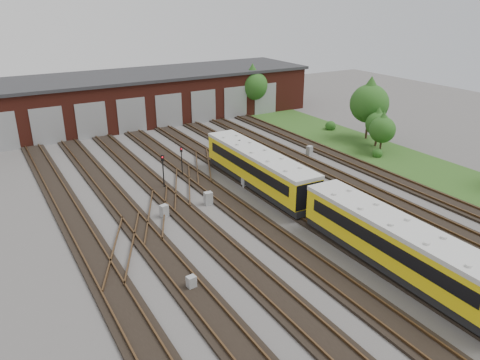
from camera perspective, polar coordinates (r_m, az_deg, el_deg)
ground at (r=33.80m, az=9.17°, el=-7.61°), size 120.00×120.00×0.00m
track_network at (r=34.05m, az=8.33°, el=-7.12°), size 30.40×70.00×0.33m
maintenance_shed at (r=66.58m, az=-13.11°, el=9.76°), size 51.00×12.50×6.35m
grass_verge at (r=52.76m, az=18.44°, el=2.51°), size 8.00×55.00×0.05m
metro_train at (r=30.91m, az=18.54°, el=-7.46°), size 2.99×47.08×3.11m
signal_mast_0 at (r=44.98m, az=-7.13°, el=2.71°), size 0.26×0.25×2.91m
signal_mast_1 at (r=43.71m, az=-0.85°, el=2.51°), size 0.26×0.24×3.16m
signal_mast_2 at (r=42.17m, az=-9.37°, el=1.55°), size 0.31×0.29×3.19m
signal_mast_3 at (r=45.01m, az=-0.08°, el=3.37°), size 0.32×0.31×3.45m
relay_cabinet_0 at (r=28.59m, az=-5.94°, el=-12.36°), size 0.58×0.50×0.88m
relay_cabinet_1 at (r=37.39m, az=-9.23°, el=-3.74°), size 0.71×0.64×1.00m
relay_cabinet_2 at (r=39.10m, az=-3.89°, el=-2.24°), size 0.69×0.59×1.09m
relay_cabinet_3 at (r=42.60m, az=0.70°, el=-0.09°), size 0.70×0.59×1.13m
relay_cabinet_4 at (r=51.65m, az=8.46°, el=3.57°), size 0.70×0.62×1.01m
tree_0 at (r=68.58m, az=1.52°, el=11.89°), size 4.39×4.39×7.27m
tree_1 at (r=53.22m, az=17.00°, el=6.24°), size 2.85×2.85×4.72m
tree_2 at (r=57.98m, az=15.54°, el=9.49°), size 4.57×4.57×7.58m
tree_3 at (r=55.68m, az=16.47°, el=6.87°), size 2.77×2.77×4.59m
bush_1 at (r=52.57m, az=16.42°, el=3.29°), size 1.11×1.11×1.11m
bush_2 at (r=62.01m, az=10.99°, el=6.65°), size 1.35×1.35×1.35m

